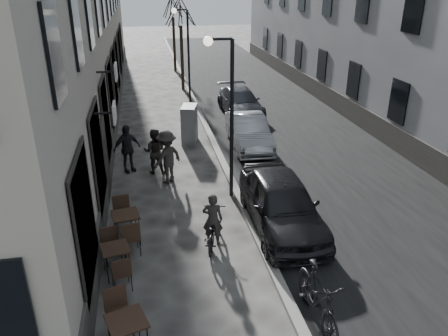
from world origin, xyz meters
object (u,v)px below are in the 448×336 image
object	(u,v)px
pedestrian_mid	(167,157)
moped	(318,298)
bistro_set_b	(116,258)
pedestrian_near	(155,151)
tree_near	(180,12)
bicycle	(213,229)
pedestrian_far	(127,149)
car_mid	(248,132)
car_far	(240,102)
streetlamp_near	(226,102)
bistro_set_c	(126,225)
tree_far	(173,6)
streetlamp_far	(185,45)
car_near	(281,203)
bistro_set_a	(128,334)
utility_cabinet	(189,124)

from	to	relation	value
pedestrian_mid	moped	bearing A→B (deg)	69.35
bistro_set_b	pedestrian_near	distance (m)	6.03
tree_near	bicycle	bearing A→B (deg)	-93.07
pedestrian_far	car_mid	xyz separation A→B (m)	(4.94, 1.67, -0.23)
car_far	pedestrian_far	bearing A→B (deg)	-132.92
streetlamp_near	pedestrian_far	size ratio (longest dim) A/B	2.85
bistro_set_c	pedestrian_near	bearing A→B (deg)	67.96
bistro_set_b	moped	distance (m)	4.76
tree_far	pedestrian_near	bearing A→B (deg)	-96.90
bistro_set_c	car_mid	size ratio (longest dim) A/B	0.43
streetlamp_far	car_near	bearing A→B (deg)	-85.28
streetlamp_far	car_mid	xyz separation A→B (m)	(1.77, -7.73, -2.49)
streetlamp_far	pedestrian_far	world-z (taller)	streetlamp_far
pedestrian_near	car_far	size ratio (longest dim) A/B	0.38
bistro_set_a	pedestrian_far	xyz separation A→B (m)	(-0.13, 8.74, 0.38)
car_mid	moped	xyz separation A→B (m)	(-1.02, -10.28, -0.02)
bistro_set_a	car_near	size ratio (longest dim) A/B	0.39
tree_far	car_near	xyz separation A→B (m)	(1.10, -23.18, -3.90)
tree_near	car_mid	xyz separation A→B (m)	(1.70, -10.73, -4.00)
utility_cabinet	pedestrian_far	world-z (taller)	pedestrian_far
streetlamp_far	bicycle	xyz separation A→B (m)	(-0.88, -14.69, -2.70)
tree_near	bistro_set_b	bearing A→B (deg)	-100.43
bistro_set_c	bistro_set_b	bearing A→B (deg)	-108.48
bistro_set_c	pedestrian_near	distance (m)	4.58
streetlamp_far	pedestrian_far	xyz separation A→B (m)	(-3.17, -9.41, -2.27)
utility_cabinet	tree_far	bearing A→B (deg)	101.64
utility_cabinet	pedestrian_mid	size ratio (longest dim) A/B	0.86
streetlamp_far	car_mid	bearing A→B (deg)	-77.11
streetlamp_far	bicycle	size ratio (longest dim) A/B	2.92
utility_cabinet	streetlamp_far	bearing A→B (deg)	99.01
pedestrian_near	moped	size ratio (longest dim) A/B	0.78
bistro_set_b	bistro_set_c	size ratio (longest dim) A/B	0.92
bistro_set_a	bicycle	xyz separation A→B (m)	(2.16, 3.45, -0.06)
tree_far	tree_near	bearing A→B (deg)	-90.00
streetlamp_far	car_far	world-z (taller)	streetlamp_far
streetlamp_near	car_far	bearing A→B (deg)	74.67
car_near	car_far	bearing A→B (deg)	84.37
bistro_set_c	pedestrian_near	xyz separation A→B (m)	(0.95, 4.47, 0.32)
bicycle	car_near	xyz separation A→B (m)	(2.05, 0.51, 0.31)
bistro_set_c	car_mid	distance (m)	8.10
pedestrian_far	car_near	distance (m)	6.46
streetlamp_far	streetlamp_near	bearing A→B (deg)	-90.00
bistro_set_b	pedestrian_mid	bearing A→B (deg)	59.93
moped	streetlamp_near	bearing A→B (deg)	97.14
streetlamp_near	bistro_set_a	bearing A→B (deg)	-116.33
car_far	moped	size ratio (longest dim) A/B	2.06
bistro_set_b	pedestrian_far	world-z (taller)	pedestrian_far
bistro_set_b	pedestrian_near	size ratio (longest dim) A/B	0.96
car_far	moped	distance (m)	15.13
utility_cabinet	bicycle	bearing A→B (deg)	-77.97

